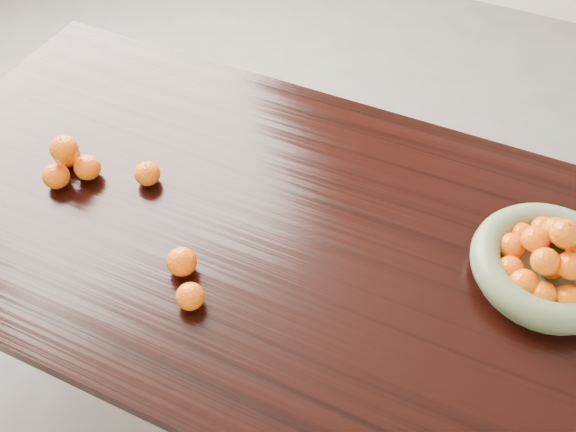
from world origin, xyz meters
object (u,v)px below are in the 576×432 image
at_px(dining_table, 295,259).
at_px(orange_pyramid, 69,161).
at_px(fruit_bowl, 551,264).
at_px(loose_orange_0, 147,174).

bearing_deg(dining_table, orange_pyramid, -174.32).
bearing_deg(orange_pyramid, fruit_bowl, 9.21).
relative_size(dining_table, fruit_bowl, 6.08).
bearing_deg(fruit_bowl, orange_pyramid, -170.79).
height_order(dining_table, fruit_bowl, fruit_bowl).
relative_size(fruit_bowl, orange_pyramid, 2.39).
bearing_deg(loose_orange_0, dining_table, -0.03).
xyz_separation_m(fruit_bowl, loose_orange_0, (-0.92, -0.12, -0.01)).
height_order(fruit_bowl, loose_orange_0, fruit_bowl).
distance_m(fruit_bowl, loose_orange_0, 0.93).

